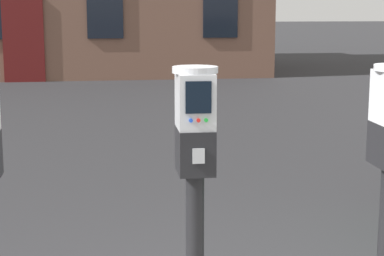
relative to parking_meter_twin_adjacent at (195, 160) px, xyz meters
The scene contains 1 object.
parking_meter_twin_adjacent is the anchor object (origin of this frame).
Camera 1 is at (-0.78, -3.24, 1.85)m, focal length 62.07 mm.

